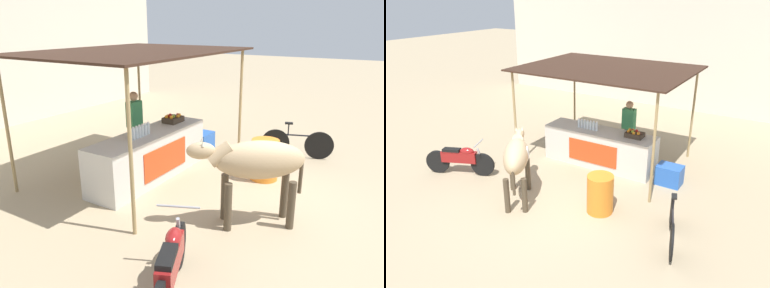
% 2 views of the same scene
% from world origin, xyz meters
% --- Properties ---
extents(ground_plane, '(60.00, 60.00, 0.00)m').
position_xyz_m(ground_plane, '(0.00, 0.00, 0.00)').
color(ground_plane, tan).
extents(building_wall_far, '(16.00, 0.50, 6.56)m').
position_xyz_m(building_wall_far, '(0.00, 8.58, 3.28)').
color(building_wall_far, beige).
rests_on(building_wall_far, ground).
extents(stall_counter, '(3.00, 0.82, 0.96)m').
position_xyz_m(stall_counter, '(0.00, 2.20, 0.48)').
color(stall_counter, beige).
rests_on(stall_counter, ground).
extents(stall_awning, '(4.20, 3.20, 2.56)m').
position_xyz_m(stall_awning, '(0.00, 2.50, 2.46)').
color(stall_awning, '#382319').
rests_on(stall_awning, ground).
extents(water_bottle_row, '(0.61, 0.07, 0.25)m').
position_xyz_m(water_bottle_row, '(-0.35, 2.15, 1.07)').
color(water_bottle_row, silver).
rests_on(water_bottle_row, stall_counter).
extents(fruit_crate, '(0.44, 0.32, 0.18)m').
position_xyz_m(fruit_crate, '(0.95, 2.25, 1.04)').
color(fruit_crate, '#3F3326').
rests_on(fruit_crate, stall_counter).
extents(vendor_behind_counter, '(0.34, 0.22, 1.65)m').
position_xyz_m(vendor_behind_counter, '(0.47, 2.95, 0.85)').
color(vendor_behind_counter, '#383842').
rests_on(vendor_behind_counter, ground).
extents(cooler_box, '(0.60, 0.44, 0.48)m').
position_xyz_m(cooler_box, '(1.97, 2.10, 0.24)').
color(cooler_box, blue).
rests_on(cooler_box, ground).
extents(water_barrel, '(0.56, 0.56, 0.84)m').
position_xyz_m(water_barrel, '(1.13, 0.15, 0.42)').
color(water_barrel, orange).
rests_on(water_barrel, ground).
extents(cow, '(1.34, 1.70, 1.44)m').
position_xyz_m(cow, '(-0.66, -0.34, 1.03)').
color(cow, tan).
rests_on(cow, ground).
extents(motorcycle_parked, '(1.68, 0.87, 0.90)m').
position_xyz_m(motorcycle_parked, '(-2.71, -0.17, 0.43)').
color(motorcycle_parked, black).
rests_on(motorcycle_parked, ground).
extents(bicycle_leaning, '(0.57, 1.59, 0.85)m').
position_xyz_m(bicycle_leaning, '(2.75, -0.04, 0.35)').
color(bicycle_leaning, black).
rests_on(bicycle_leaning, ground).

